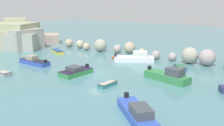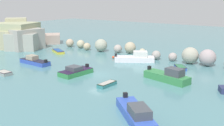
% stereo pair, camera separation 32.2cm
% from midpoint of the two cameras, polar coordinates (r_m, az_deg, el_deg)
% --- Properties ---
extents(cove_water, '(160.00, 160.00, 0.00)m').
position_cam_midpoint_polar(cove_water, '(39.02, -2.81, -2.43)').
color(cove_water, teal).
rests_on(cove_water, ground).
extents(cliff_headland_left, '(19.02, 18.61, 6.19)m').
position_cam_midpoint_polar(cliff_headland_left, '(66.37, -19.54, 5.19)').
color(cliff_headland_left, '#A8A08E').
rests_on(cliff_headland_left, ground).
extents(rock_breakwater, '(35.95, 4.43, 2.77)m').
position_cam_midpoint_polar(rock_breakwater, '(50.57, 7.47, 2.49)').
color(rock_breakwater, tan).
rests_on(rock_breakwater, ground).
extents(channel_buoy, '(0.47, 0.47, 0.47)m').
position_cam_midpoint_polar(channel_buoy, '(49.34, 0.46, 1.25)').
color(channel_buoy, '#E04C28').
rests_on(channel_buoy, cove_water).
extents(moored_boat_0, '(6.29, 5.92, 1.61)m').
position_cam_midpoint_polar(moored_boat_0, '(24.92, 5.37, -10.47)').
color(moored_boat_0, blue).
rests_on(moored_boat_0, cove_water).
extents(moored_boat_1, '(6.89, 5.44, 1.80)m').
position_cam_midpoint_polar(moored_boat_1, '(47.01, 5.20, 1.09)').
color(moored_boat_1, white).
rests_on(moored_boat_1, cove_water).
extents(moored_boat_2, '(6.03, 1.95, 1.40)m').
position_cam_midpoint_polar(moored_boat_2, '(46.83, -15.81, 0.38)').
color(moored_boat_2, '#314DB3').
rests_on(moored_boat_2, cove_water).
extents(moored_boat_3, '(2.70, 5.04, 1.29)m').
position_cam_midpoint_polar(moored_boat_3, '(39.10, -7.44, -1.76)').
color(moored_boat_3, '#308344').
rests_on(moored_boat_3, cove_water).
extents(moored_boat_4, '(6.59, 3.36, 1.94)m').
position_cam_midpoint_polar(moored_boat_4, '(36.52, 11.95, -2.72)').
color(moored_boat_4, '#358348').
rests_on(moored_boat_4, cove_water).
extents(moored_boat_5, '(2.67, 2.93, 0.51)m').
position_cam_midpoint_polar(moored_boat_5, '(43.17, 14.38, -0.92)').
color(moored_boat_5, '#2E55B1').
rests_on(moored_boat_5, cove_water).
extents(moored_boat_7, '(1.14, 2.87, 0.49)m').
position_cam_midpoint_polar(moored_boat_7, '(33.84, -0.80, -4.48)').
color(moored_boat_7, teal).
rests_on(moored_boat_7, cove_water).
extents(moored_boat_8, '(4.35, 3.13, 0.54)m').
position_cam_midpoint_polar(moored_boat_8, '(55.56, -11.10, 2.43)').
color(moored_boat_8, gold).
rests_on(moored_boat_8, cove_water).
extents(moored_boat_9, '(2.35, 1.48, 0.51)m').
position_cam_midpoint_polar(moored_boat_9, '(41.66, -21.54, -1.97)').
color(moored_boat_9, gray).
rests_on(moored_boat_9, cove_water).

